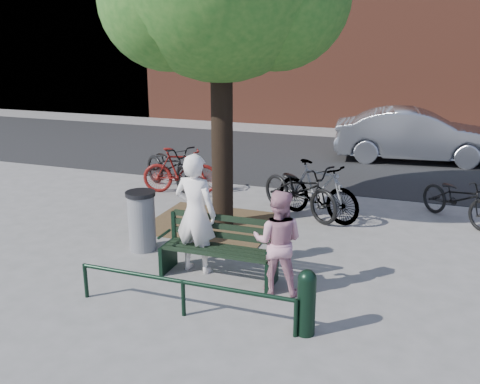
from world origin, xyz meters
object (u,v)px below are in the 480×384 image
at_px(person_right, 278,242).
at_px(bicycle_c, 300,189).
at_px(person_left, 195,214).
at_px(litter_bin, 142,220).
at_px(park_bench, 220,246).
at_px(bollard, 306,300).
at_px(parked_car, 416,135).

xyz_separation_m(person_right, bicycle_c, (-0.51, 3.38, -0.20)).
bearing_deg(person_left, litter_bin, -15.62).
bearing_deg(bicycle_c, person_right, -138.64).
height_order(park_bench, bollard, park_bench).
bearing_deg(person_left, parked_car, -102.43).
distance_m(person_right, bicycle_c, 3.42).
xyz_separation_m(park_bench, bollard, (1.60, -1.17, -0.02)).
height_order(person_right, parked_car, parked_car).
relative_size(litter_bin, parked_car, 0.22).
height_order(park_bench, person_left, person_left).
distance_m(park_bench, person_right, 1.00).
xyz_separation_m(person_left, bollard, (2.02, -1.24, -0.47)).
relative_size(person_left, litter_bin, 1.81).
bearing_deg(parked_car, park_bench, 158.16).
xyz_separation_m(bollard, parked_car, (0.82, 10.22, 0.30)).
distance_m(person_left, parked_car, 9.42).
bearing_deg(bollard, litter_bin, 152.34).
distance_m(person_left, bollard, 2.41).
bearing_deg(park_bench, bollard, -36.29).
height_order(person_left, bollard, person_left).
bearing_deg(person_right, person_left, -15.17).
bearing_deg(parked_car, person_left, 155.59).
xyz_separation_m(litter_bin, parked_car, (4.06, 8.52, 0.23)).
bearing_deg(bicycle_c, parked_car, 14.12).
xyz_separation_m(person_left, parked_car, (2.84, 8.98, -0.18)).
distance_m(person_right, bollard, 1.23).
xyz_separation_m(person_left, bicycle_c, (0.86, 3.14, -0.39)).
bearing_deg(park_bench, person_right, -10.61).
bearing_deg(bollard, parked_car, 85.39).
distance_m(bicycle_c, parked_car, 6.17).
relative_size(person_left, person_right, 1.24).
bearing_deg(person_left, bicycle_c, -100.24).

